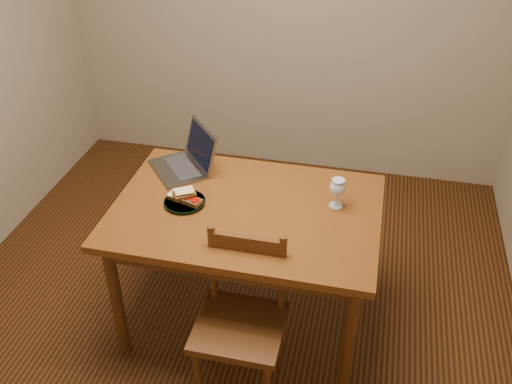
% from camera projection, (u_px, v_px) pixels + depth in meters
% --- Properties ---
extents(floor, '(3.20, 3.20, 0.02)m').
position_uv_depth(floor, '(231.00, 303.00, 3.28)').
color(floor, black).
rests_on(floor, ground).
extents(table, '(1.30, 0.90, 0.74)m').
position_uv_depth(table, '(246.00, 222.00, 2.82)').
color(table, '#46220B').
rests_on(table, floor).
extents(chair, '(0.40, 0.38, 0.43)m').
position_uv_depth(chair, '(241.00, 315.00, 2.57)').
color(chair, '#45270E').
rests_on(chair, floor).
extents(plate, '(0.21, 0.21, 0.02)m').
position_uv_depth(plate, '(185.00, 202.00, 2.80)').
color(plate, black).
rests_on(plate, table).
extents(sandwich_cheese, '(0.11, 0.09, 0.03)m').
position_uv_depth(sandwich_cheese, '(178.00, 196.00, 2.80)').
color(sandwich_cheese, '#381E0C').
rests_on(sandwich_cheese, plate).
extents(sandwich_tomato, '(0.12, 0.09, 0.03)m').
position_uv_depth(sandwich_tomato, '(191.00, 200.00, 2.77)').
color(sandwich_tomato, '#381E0C').
rests_on(sandwich_tomato, plate).
extents(sandwich_top, '(0.12, 0.11, 0.03)m').
position_uv_depth(sandwich_top, '(184.00, 193.00, 2.78)').
color(sandwich_top, '#381E0C').
rests_on(sandwich_top, plate).
extents(milk_glass, '(0.08, 0.08, 0.15)m').
position_uv_depth(milk_glass, '(337.00, 193.00, 2.75)').
color(milk_glass, white).
rests_on(milk_glass, table).
extents(laptop, '(0.43, 0.43, 0.23)m').
position_uv_depth(laptop, '(188.00, 158.00, 3.05)').
color(laptop, slate).
rests_on(laptop, table).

